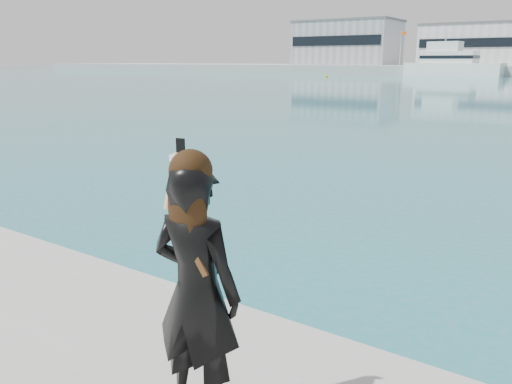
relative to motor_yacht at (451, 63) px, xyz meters
The scene contains 6 objects.
warehouse_grey_left 36.59m from the motor_yacht, 150.74° to the left, with size 26.52×16.36×11.50m.
warehouse_white 18.25m from the motor_yacht, 85.47° to the left, with size 24.48×15.35×9.50m.
flagpole_left 18.47m from the motor_yacht, 143.51° to the left, with size 1.28×0.16×8.00m.
motor_yacht is the anchor object (origin of this frame).
buoy_far 28.98m from the motor_yacht, 128.18° to the right, with size 0.50×0.50×0.50m, color yellow.
woman 113.27m from the motor_yacht, 77.74° to the right, with size 0.68×0.48×1.86m.
Camera 1 is at (2.63, -2.67, 3.16)m, focal length 35.00 mm.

